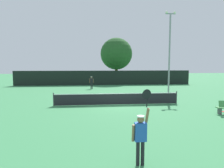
{
  "coord_description": "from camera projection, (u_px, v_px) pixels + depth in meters",
  "views": [
    {
      "loc": [
        -2.03,
        -16.29,
        3.3
      ],
      "look_at": [
        -0.14,
        2.64,
        1.48
      ],
      "focal_mm": 32.22,
      "sensor_mm": 36.0,
      "label": 1
    }
  ],
  "objects": [
    {
      "name": "ground_plane",
      "position": [
        117.0,
        105.0,
        16.65
      ],
      "size": [
        120.0,
        120.0,
        0.0
      ],
      "primitive_type": "plane",
      "color": "#387F4C"
    },
    {
      "name": "tennis_net",
      "position": [
        117.0,
        99.0,
        16.6
      ],
      "size": [
        10.32,
        0.08,
        1.07
      ],
      "color": "#232328",
      "rests_on": "ground"
    },
    {
      "name": "perimeter_fence",
      "position": [
        105.0,
        78.0,
        32.87
      ],
      "size": [
        28.77,
        0.12,
        2.36
      ],
      "primitive_type": "cube",
      "color": "black",
      "rests_on": "ground"
    },
    {
      "name": "player_serving",
      "position": [
        141.0,
        133.0,
        6.54
      ],
      "size": [
        0.68,
        0.39,
        2.51
      ],
      "color": "blue",
      "rests_on": "ground"
    },
    {
      "name": "player_receiving",
      "position": [
        91.0,
        81.0,
        27.51
      ],
      "size": [
        0.57,
        0.25,
        1.67
      ],
      "rotation": [
        0.0,
        0.0,
        3.14
      ],
      "color": "black",
      "rests_on": "ground"
    },
    {
      "name": "tennis_ball",
      "position": [
        143.0,
        98.0,
        19.76
      ],
      "size": [
        0.07,
        0.07,
        0.07
      ],
      "primitive_type": "sphere",
      "color": "#CCE033",
      "rests_on": "ground"
    },
    {
      "name": "spare_racket",
      "position": [
        224.0,
        112.0,
        14.06
      ],
      "size": [
        0.28,
        0.52,
        0.04
      ],
      "color": "black",
      "rests_on": "ground"
    },
    {
      "name": "light_pole",
      "position": [
        170.0,
        48.0,
        22.16
      ],
      "size": [
        1.18,
        0.28,
        9.11
      ],
      "color": "gray",
      "rests_on": "ground"
    },
    {
      "name": "large_tree",
      "position": [
        116.0,
        54.0,
        37.49
      ],
      "size": [
        5.92,
        5.92,
        8.31
      ],
      "color": "brown",
      "rests_on": "ground"
    },
    {
      "name": "parked_car_near",
      "position": [
        114.0,
        77.0,
        41.11
      ],
      "size": [
        2.27,
        4.36,
        1.69
      ],
      "rotation": [
        0.0,
        0.0,
        0.09
      ],
      "color": "black",
      "rests_on": "ground"
    },
    {
      "name": "parked_car_mid",
      "position": [
        131.0,
        77.0,
        41.82
      ],
      "size": [
        2.21,
        4.33,
        1.69
      ],
      "rotation": [
        0.0,
        0.0,
        0.08
      ],
      "color": "navy",
      "rests_on": "ground"
    }
  ]
}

